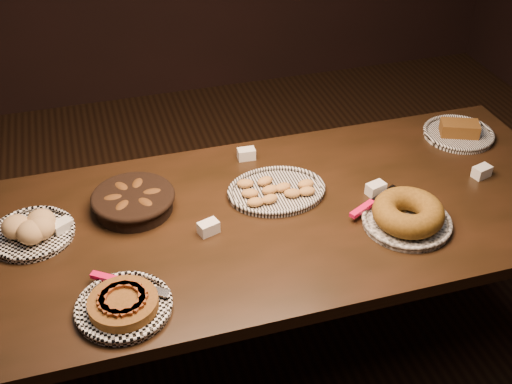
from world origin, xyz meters
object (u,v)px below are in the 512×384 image
object	(u,v)px
buffet_table	(268,230)
apple_tart_plate	(123,305)
bundt_cake_plate	(407,215)
madeleine_platter	(276,191)

from	to	relation	value
buffet_table	apple_tart_plate	xyz separation A→B (m)	(-0.56, -0.32, 0.10)
apple_tart_plate	bundt_cake_plate	xyz separation A→B (m)	(1.01, 0.13, 0.02)
madeleine_platter	bundt_cake_plate	size ratio (longest dim) A/B	1.02
buffet_table	bundt_cake_plate	distance (m)	0.50
madeleine_platter	bundt_cake_plate	distance (m)	0.49
buffet_table	madeleine_platter	distance (m)	0.15
apple_tart_plate	madeleine_platter	world-z (taller)	apple_tart_plate
buffet_table	apple_tart_plate	distance (m)	0.65
madeleine_platter	bundt_cake_plate	bearing A→B (deg)	-48.82
buffet_table	madeleine_platter	world-z (taller)	madeleine_platter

